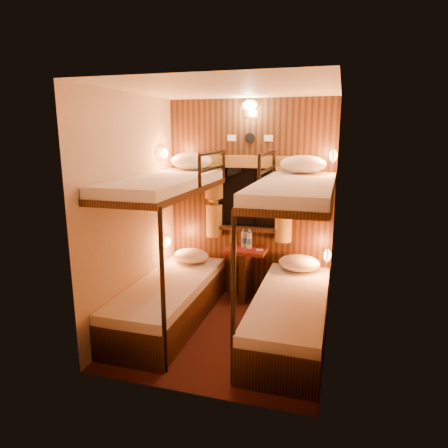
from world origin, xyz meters
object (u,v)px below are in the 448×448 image
(table, at_px, (245,267))
(bottle_left, at_px, (244,239))
(bunk_right, at_px, (291,285))
(bunk_left, at_px, (169,272))
(bottle_right, at_px, (249,240))

(table, distance_m, bottle_left, 0.34)
(bunk_right, bearing_deg, table, 129.67)
(bunk_left, bearing_deg, bunk_right, 0.00)
(bunk_left, xyz_separation_m, bottle_right, (0.69, 0.81, 0.19))
(bunk_right, xyz_separation_m, table, (-0.65, 0.78, -0.14))
(bottle_left, xyz_separation_m, bottle_right, (0.08, -0.04, 0.00))
(table, xyz_separation_m, bottle_left, (-0.04, 0.07, 0.34))
(bottle_left, bearing_deg, table, -62.40)
(bunk_right, xyz_separation_m, bottle_left, (-0.68, 0.85, 0.19))
(table, bearing_deg, bunk_right, -50.33)
(bottle_right, bearing_deg, table, -142.44)
(bunk_left, xyz_separation_m, bunk_right, (1.30, 0.00, 0.00))
(bunk_right, distance_m, table, 1.02)
(bottle_left, distance_m, bottle_right, 0.08)
(bunk_left, height_order, bunk_right, same)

